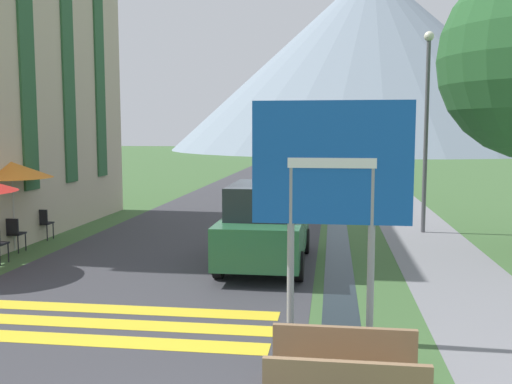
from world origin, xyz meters
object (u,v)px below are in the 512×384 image
(streetlamp, at_px, (427,116))
(footbridge, at_px, (345,380))
(road_sign, at_px, (332,182))
(parked_car_near, at_px, (266,225))
(parked_car_far, at_px, (307,176))
(cafe_chair_middle, at_px, (13,232))
(cafe_chair_far_right, at_px, (42,221))
(cafe_umbrella_middle_orange, at_px, (11,170))

(streetlamp, bearing_deg, footbridge, -102.89)
(road_sign, bearing_deg, parked_car_near, 107.98)
(parked_car_far, xyz_separation_m, cafe_chair_middle, (-6.52, -12.88, -0.40))
(cafe_chair_middle, bearing_deg, streetlamp, 25.73)
(cafe_chair_far_right, bearing_deg, footbridge, -70.84)
(cafe_chair_middle, bearing_deg, footbridge, -36.57)
(cafe_chair_middle, distance_m, cafe_umbrella_middle_orange, 1.51)
(road_sign, bearing_deg, cafe_chair_far_right, 140.28)
(parked_car_far, distance_m, streetlamp, 9.80)
(parked_car_near, distance_m, cafe_chair_middle, 6.28)
(road_sign, distance_m, parked_car_near, 4.80)
(parked_car_near, bearing_deg, cafe_umbrella_middle_orange, 173.66)
(parked_car_far, height_order, cafe_chair_far_right, parked_car_far)
(footbridge, bearing_deg, parked_car_near, 104.57)
(road_sign, distance_m, footbridge, 2.70)
(cafe_chair_middle, height_order, cafe_chair_far_right, same)
(footbridge, bearing_deg, cafe_umbrella_middle_orange, 139.22)
(parked_car_near, xyz_separation_m, parked_car_far, (0.27, 13.36, 0.00))
(cafe_chair_middle, bearing_deg, road_sign, -28.74)
(footbridge, distance_m, parked_car_near, 6.40)
(parked_car_far, distance_m, cafe_chair_far_right, 13.10)
(road_sign, height_order, cafe_umbrella_middle_orange, road_sign)
(cafe_chair_middle, distance_m, cafe_chair_far_right, 1.57)
(road_sign, bearing_deg, footbridge, -84.29)
(footbridge, distance_m, streetlamp, 11.54)
(footbridge, distance_m, cafe_chair_middle, 10.29)
(footbridge, relative_size, streetlamp, 0.30)
(cafe_chair_far_right, bearing_deg, cafe_umbrella_middle_orange, -115.90)
(road_sign, distance_m, parked_car_far, 17.83)
(cafe_chair_middle, bearing_deg, cafe_umbrella_middle_orange, 119.97)
(parked_car_near, bearing_deg, streetlamp, 48.88)
(road_sign, relative_size, cafe_chair_middle, 3.97)
(streetlamp, bearing_deg, parked_car_near, -131.12)
(cafe_umbrella_middle_orange, xyz_separation_m, streetlamp, (10.43, 3.96, 1.36))
(parked_car_far, relative_size, cafe_chair_middle, 5.37)
(road_sign, xyz_separation_m, cafe_chair_far_right, (-7.75, 6.44, -1.75))
(parked_car_near, height_order, cafe_chair_far_right, parked_car_near)
(footbridge, height_order, parked_car_near, parked_car_near)
(cafe_chair_middle, relative_size, cafe_umbrella_middle_orange, 0.39)
(cafe_chair_middle, xyz_separation_m, cafe_umbrella_middle_orange, (-0.11, 0.22, 1.49))
(streetlamp, bearing_deg, cafe_chair_far_right, -165.91)
(footbridge, relative_size, parked_car_far, 0.37)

